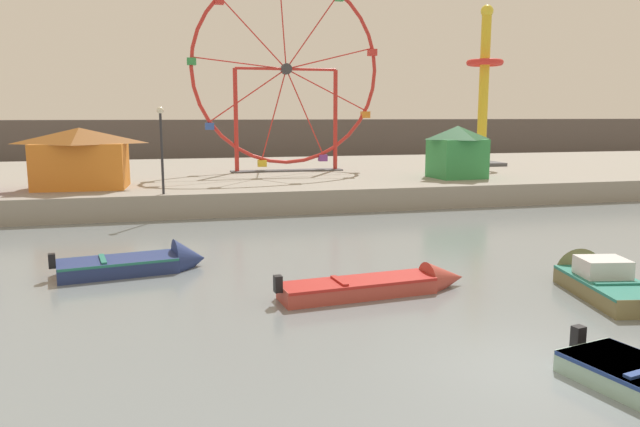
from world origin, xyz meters
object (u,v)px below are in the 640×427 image
at_px(drop_tower_yellow_tower, 484,91).
at_px(carnival_booth_green_kiosk, 457,151).
at_px(ferris_wheel_red_frame, 286,72).
at_px(promenade_lamp_near, 161,138).
at_px(motorboat_faded_red, 388,284).
at_px(motorboat_navy_blue, 147,263).
at_px(motorboat_olive_wood, 595,279).
at_px(carnival_booth_orange_canopy, 81,157).

distance_m(drop_tower_yellow_tower, carnival_booth_green_kiosk, 10.49).
bearing_deg(ferris_wheel_red_frame, promenade_lamp_near, -128.01).
height_order(motorboat_faded_red, motorboat_navy_blue, motorboat_navy_blue).
bearing_deg(motorboat_navy_blue, motorboat_olive_wood, -32.73).
relative_size(motorboat_navy_blue, ferris_wheel_red_frame, 0.37).
distance_m(ferris_wheel_red_frame, promenade_lamp_near, 13.42).
bearing_deg(motorboat_olive_wood, carnival_booth_orange_canopy, 51.56).
xyz_separation_m(motorboat_olive_wood, motorboat_navy_blue, (-12.44, 5.25, -0.06)).
bearing_deg(carnival_booth_orange_canopy, motorboat_olive_wood, -46.23).
xyz_separation_m(motorboat_olive_wood, carnival_booth_orange_canopy, (-16.00, 18.57, 2.47)).
relative_size(drop_tower_yellow_tower, carnival_booth_orange_canopy, 2.30).
relative_size(motorboat_faded_red, carnival_booth_green_kiosk, 1.77).
distance_m(ferris_wheel_red_frame, carnival_booth_orange_canopy, 14.59).
xyz_separation_m(motorboat_navy_blue, carnival_booth_orange_canopy, (-3.56, 13.32, 2.53)).
height_order(motorboat_navy_blue, ferris_wheel_red_frame, ferris_wheel_red_frame).
relative_size(ferris_wheel_red_frame, drop_tower_yellow_tower, 1.12).
distance_m(carnival_booth_green_kiosk, promenade_lamp_near, 17.35).
xyz_separation_m(ferris_wheel_red_frame, carnival_booth_green_kiosk, (9.03, -6.62, -4.84)).
bearing_deg(motorboat_navy_blue, motorboat_faded_red, -41.57).
bearing_deg(promenade_lamp_near, motorboat_navy_blue, -92.83).
distance_m(motorboat_faded_red, motorboat_navy_blue, 7.81).
xyz_separation_m(motorboat_faded_red, ferris_wheel_red_frame, (1.78, 24.20, 7.38)).
distance_m(motorboat_olive_wood, drop_tower_yellow_tower, 29.35).
distance_m(motorboat_olive_wood, motorboat_faded_red, 5.91).
bearing_deg(drop_tower_yellow_tower, motorboat_faded_red, -123.29).
distance_m(motorboat_faded_red, carnival_booth_green_kiosk, 20.79).
xyz_separation_m(motorboat_olive_wood, carnival_booth_green_kiosk, (5.00, 18.72, 2.46)).
bearing_deg(carnival_booth_orange_canopy, ferris_wheel_red_frame, 32.51).
bearing_deg(carnival_booth_green_kiosk, promenade_lamp_near, -171.26).
distance_m(motorboat_olive_wood, ferris_wheel_red_frame, 26.68).
bearing_deg(carnival_booth_green_kiosk, carnival_booth_orange_canopy, 177.41).
height_order(carnival_booth_orange_canopy, promenade_lamp_near, promenade_lamp_near).
xyz_separation_m(motorboat_navy_blue, ferris_wheel_red_frame, (8.42, 20.09, 7.37)).
bearing_deg(motorboat_olive_wood, motorboat_faded_red, 89.66).
bearing_deg(drop_tower_yellow_tower, motorboat_olive_wood, -112.28).
xyz_separation_m(ferris_wheel_red_frame, drop_tower_yellow_tower, (14.89, 1.19, -1.02)).
relative_size(motorboat_olive_wood, ferris_wheel_red_frame, 0.37).
bearing_deg(motorboat_faded_red, carnival_booth_orange_canopy, 114.31).
bearing_deg(carnival_booth_orange_canopy, motorboat_navy_blue, -72.03).
relative_size(motorboat_navy_blue, drop_tower_yellow_tower, 0.42).
relative_size(ferris_wheel_red_frame, carnival_booth_orange_canopy, 2.56).
bearing_deg(motorboat_faded_red, motorboat_navy_blue, 142.27).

